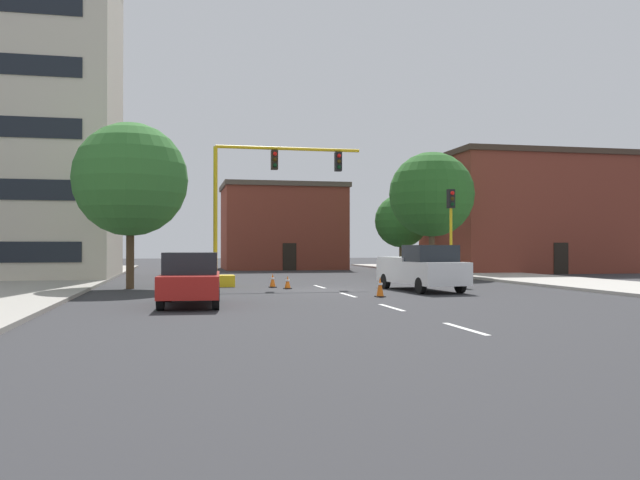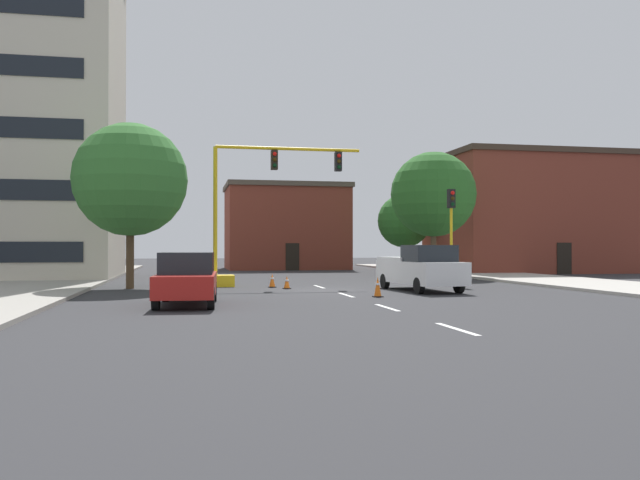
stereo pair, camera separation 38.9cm
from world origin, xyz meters
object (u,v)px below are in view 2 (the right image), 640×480
Objects in this scene: tree_right_far at (404,221)px; tree_left_near at (130,180)px; sedan_red_near_left at (187,278)px; traffic_cone_roadside_b at (378,287)px; traffic_cone_roadside_c at (287,282)px; pickup_truck_white at (421,268)px; traffic_cone_roadside_a at (272,280)px; tree_right_mid at (433,194)px; traffic_signal_gantry at (236,241)px; traffic_light_pole_right at (451,215)px.

tree_right_far is 25.87m from tree_left_near.
sedan_red_near_left is 7.49m from traffic_cone_roadside_b.
traffic_cone_roadside_c is at bearing 115.89° from traffic_cone_roadside_b.
tree_left_near reaches higher than traffic_cone_roadside_b.
pickup_truck_white is 8.28× the size of traffic_cone_roadside_a.
traffic_cone_roadside_a is at bearing 66.08° from sedan_red_near_left.
traffic_cone_roadside_c is at bearing -122.31° from tree_right_far.
sedan_red_near_left is at bearing -162.95° from traffic_cone_roadside_b.
tree_right_mid reaches higher than tree_left_near.
traffic_cone_roadside_b is at bearing 17.05° from sedan_red_near_left.
sedan_red_near_left is (-9.95, -5.16, -0.09)m from pickup_truck_white.
tree_left_near reaches higher than traffic_signal_gantry.
tree_right_mid reaches higher than tree_right_far.
tree_right_far is at bearing 58.34° from sedan_red_near_left.
traffic_light_pole_right is at bearing 51.61° from pickup_truck_white.
tree_right_mid is 14.79m from traffic_cone_roadside_c.
traffic_light_pole_right is 9.17m from traffic_cone_roadside_c.
tree_right_mid is at bearing 61.64° from traffic_cone_roadside_b.
traffic_light_pole_right is 18.13m from tree_right_far.
tree_right_mid is 14.50m from traffic_cone_roadside_a.
tree_left_near is 11.33× the size of traffic_cone_roadside_a.
tree_right_far is (14.18, 16.68, 1.72)m from traffic_signal_gantry.
tree_right_far is 26.48m from traffic_cone_roadside_b.
sedan_red_near_left is at bearing -120.00° from traffic_cone_roadside_c.
traffic_cone_roadside_a is 1.25m from traffic_cone_roadside_c.
tree_right_mid is at bearing 35.63° from traffic_cone_roadside_a.
sedan_red_near_left is (2.57, -9.25, -4.10)m from tree_left_near.
sedan_red_near_left is 9.71m from traffic_cone_roadside_a.
tree_right_far reaches higher than traffic_cone_roadside_c.
traffic_light_pole_right is at bearing -1.13° from tree_left_near.
tree_left_near is at bearing 178.87° from traffic_light_pole_right.
traffic_cone_roadside_a is at bearing -179.46° from traffic_light_pole_right.
traffic_signal_gantry reaches higher than tree_right_far.
traffic_signal_gantry is at bearing -130.37° from tree_right_far.
traffic_light_pole_right is (10.65, -1.10, 1.35)m from traffic_signal_gantry.
tree_right_far is 1.30× the size of sedan_red_near_left.
pickup_truck_white is (-5.09, -11.66, -4.20)m from tree_right_mid.
tree_right_far is at bearing 78.78° from traffic_light_pole_right.
tree_left_near is at bearing 144.00° from traffic_cone_roadside_b.
traffic_signal_gantry is at bearing 174.10° from traffic_light_pole_right.
traffic_cone_roadside_c is at bearing 155.01° from pickup_truck_white.
tree_right_far is 1.08× the size of pickup_truck_white.
sedan_red_near_left is at bearing -74.46° from tree_left_near.
sedan_red_near_left reaches higher than traffic_cone_roadside_b.
traffic_signal_gantry is 1.68× the size of traffic_light_pole_right.
traffic_signal_gantry reaches higher than traffic_cone_roadside_c.
traffic_cone_roadside_c is (-10.58, -9.10, -4.88)m from tree_right_mid.
traffic_signal_gantry is 12.01× the size of traffic_cone_roadside_a.
sedan_red_near_left reaches higher than traffic_cone_roadside_a.
traffic_signal_gantry is at bearing 77.12° from sedan_red_near_left.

